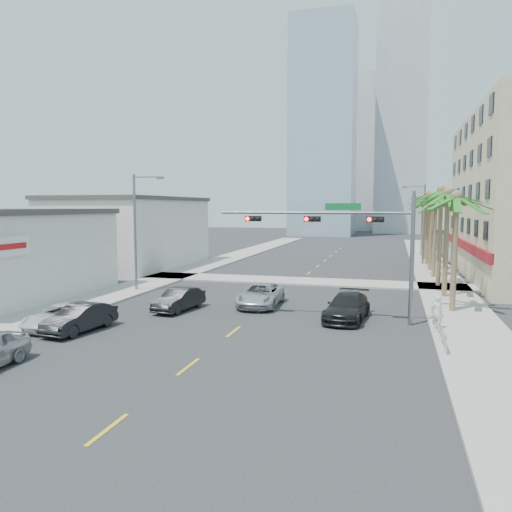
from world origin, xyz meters
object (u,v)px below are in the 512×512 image
at_px(car_parked_mid, 80,318).
at_px(car_lane_right, 347,307).
at_px(traffic_signal_mast, 353,233).
at_px(car_lane_left, 179,299).
at_px(car_parked_far, 60,316).
at_px(pedestrian, 437,312).
at_px(car_lane_center, 261,295).

bearing_deg(car_parked_mid, car_lane_right, 33.13).
height_order(traffic_signal_mast, car_lane_left, traffic_signal_mast).
height_order(car_parked_far, car_lane_right, car_lane_right).
distance_m(car_parked_far, car_lane_left, 7.32).
bearing_deg(car_lane_left, car_parked_mid, -105.98).
xyz_separation_m(car_lane_left, pedestrian, (15.30, -1.27, 0.32)).
bearing_deg(car_parked_far, car_lane_left, 60.84).
bearing_deg(car_parked_mid, traffic_signal_mast, 31.12).
relative_size(traffic_signal_mast, car_lane_left, 2.59).
bearing_deg(car_lane_center, car_lane_right, -25.86).
distance_m(car_lane_left, car_lane_center, 5.38).
bearing_deg(car_parked_far, pedestrian, 20.28).
bearing_deg(car_lane_left, pedestrian, 3.09).
height_order(car_lane_left, car_lane_right, car_lane_right).
xyz_separation_m(car_parked_mid, car_parked_far, (-1.52, 0.43, -0.10)).
height_order(traffic_signal_mast, car_lane_right, traffic_signal_mast).
relative_size(car_lane_center, pedestrian, 3.02).
distance_m(car_parked_far, pedestrian, 20.16).
bearing_deg(car_lane_right, car_lane_center, 161.81).
xyz_separation_m(car_parked_far, pedestrian, (19.62, 4.64, 0.40)).
distance_m(car_parked_mid, car_parked_far, 1.58).
xyz_separation_m(car_parked_mid, car_lane_left, (2.80, 6.34, -0.02)).
xyz_separation_m(car_lane_center, car_lane_right, (5.88, -2.58, 0.02)).
relative_size(car_parked_mid, car_parked_far, 0.98).
relative_size(traffic_signal_mast, car_parked_far, 2.46).
distance_m(car_parked_mid, pedestrian, 18.80).
height_order(car_parked_mid, car_lane_left, car_parked_mid).
bearing_deg(car_lane_right, car_parked_mid, -148.40).
xyz_separation_m(car_parked_far, car_lane_center, (8.94, 8.67, 0.11)).
bearing_deg(traffic_signal_mast, pedestrian, -12.56).
bearing_deg(car_lane_left, car_lane_center, 38.66).
height_order(car_lane_right, pedestrian, pedestrian).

